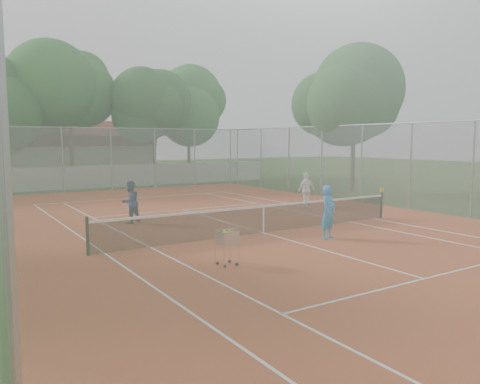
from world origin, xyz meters
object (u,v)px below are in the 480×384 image
clubhouse (44,153)px  player_far_left (130,202)px  player_near (328,212)px  ball_hopper (227,247)px  tennis_net (263,219)px  player_far_right (306,190)px

clubhouse → player_far_left: size_ratio=10.07×
player_near → ball_hopper: player_near is taller
player_near → player_far_left: (-4.46, 6.19, -0.05)m
tennis_net → player_far_right: (5.32, 3.99, 0.35)m
clubhouse → player_far_left: 24.74m
tennis_net → player_far_left: player_far_left is taller
player_far_right → player_near: bearing=52.9°
clubhouse → player_near: 31.06m
clubhouse → player_far_right: size_ratio=9.78×
player_far_left → player_near: bearing=105.0°
tennis_net → clubhouse: 29.12m
clubhouse → player_far_left: (-1.20, -24.67, -1.37)m
clubhouse → player_far_right: bearing=-73.7°
tennis_net → player_far_right: size_ratio=7.09×
tennis_net → player_far_right: bearing=36.9°
player_near → ball_hopper: size_ratio=1.74×
tennis_net → clubhouse: bearing=93.9°
clubhouse → player_far_right: 26.10m
clubhouse → ball_hopper: bearing=-92.2°
tennis_net → player_near: bearing=-55.9°
clubhouse → player_near: bearing=-84.0°
player_far_right → player_far_left: bearing=-4.5°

